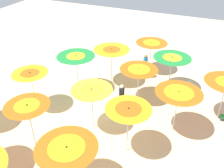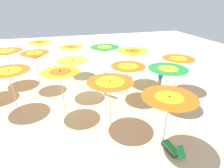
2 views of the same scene
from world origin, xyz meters
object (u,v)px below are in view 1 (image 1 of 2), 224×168
(beach_umbrella_6, at_px, (139,71))
(beach_umbrella_13, at_px, (67,150))
(beach_umbrella_7, at_px, (92,93))
(beach_umbrella_2, at_px, (76,59))
(beach_umbrella_1, at_px, (112,52))
(beach_umbrella_3, at_px, (30,75))
(lounger_1, at_px, (87,91))
(beach_umbrella_12, at_px, (128,112))
(beachgoer_0, at_px, (145,66))
(beach_umbrella_11, at_px, (178,95))
(beach_ball, at_px, (189,82))
(beach_umbrella_5, at_px, (172,60))
(beachgoer_1, at_px, (122,97))
(beach_umbrella_8, at_px, (28,109))
(beach_umbrella_0, at_px, (151,45))

(beach_umbrella_6, height_order, beach_umbrella_13, beach_umbrella_13)
(beach_umbrella_7, distance_m, beach_umbrella_13, 3.64)
(beach_umbrella_2, distance_m, beach_umbrella_6, 3.77)
(beach_umbrella_1, relative_size, beach_umbrella_3, 1.06)
(beach_umbrella_1, relative_size, lounger_1, 1.82)
(beach_umbrella_12, bearing_deg, beach_umbrella_3, -9.70)
(beach_umbrella_2, xyz_separation_m, beachgoer_0, (-3.39, -3.09, -1.30))
(beach_umbrella_11, bearing_deg, beach_ball, -91.29)
(beach_umbrella_2, distance_m, beach_umbrella_3, 2.83)
(beach_umbrella_5, bearing_deg, beachgoer_1, 58.40)
(beach_umbrella_6, bearing_deg, beach_umbrella_8, 61.00)
(beach_umbrella_1, bearing_deg, beach_umbrella_5, -168.60)
(beach_umbrella_1, xyz_separation_m, beachgoer_1, (-1.66, 2.47, -1.34))
(beach_umbrella_6, height_order, beachgoer_0, beach_umbrella_6)
(beach_umbrella_3, relative_size, beach_umbrella_13, 0.99)
(beach_umbrella_0, relative_size, beach_ball, 9.15)
(beach_umbrella_3, height_order, beach_ball, beach_umbrella_3)
(beach_umbrella_0, distance_m, beach_umbrella_7, 7.05)
(beach_umbrella_12, xyz_separation_m, beach_ball, (-1.80, -7.09, -2.16))
(beach_umbrella_5, distance_m, lounger_1, 5.49)
(beach_umbrella_6, height_order, beach_umbrella_8, beach_umbrella_8)
(beach_umbrella_2, distance_m, beach_umbrella_5, 5.73)
(beach_umbrella_1, relative_size, beachgoer_1, 1.48)
(beach_umbrella_1, bearing_deg, beach_umbrella_12, 119.93)
(beach_umbrella_2, bearing_deg, beach_umbrella_3, 61.38)
(beach_umbrella_12, height_order, beachgoer_0, beach_umbrella_12)
(beach_umbrella_11, bearing_deg, beachgoer_1, -9.73)
(beach_umbrella_6, bearing_deg, beach_umbrella_11, 143.78)
(lounger_1, bearing_deg, beach_umbrella_7, 118.90)
(beach_umbrella_1, height_order, beach_umbrella_12, beach_umbrella_12)
(beach_umbrella_6, height_order, beach_umbrella_11, beach_umbrella_11)
(beach_umbrella_1, xyz_separation_m, lounger_1, (0.85, 1.84, -2.01))
(beach_umbrella_2, bearing_deg, beachgoer_1, 166.49)
(beach_umbrella_8, relative_size, lounger_1, 1.88)
(beach_umbrella_0, height_order, beach_umbrella_12, beach_umbrella_12)
(beach_umbrella_0, bearing_deg, beach_umbrella_1, 54.56)
(beach_umbrella_11, bearing_deg, beach_umbrella_7, 20.00)
(beach_umbrella_12, xyz_separation_m, beachgoer_0, (1.15, -6.58, -1.33))
(beach_umbrella_5, xyz_separation_m, beach_umbrella_7, (2.77, 5.11, 0.11))
(beach_umbrella_0, distance_m, beach_ball, 3.55)
(beach_umbrella_5, bearing_deg, beachgoer_0, -20.29)
(beachgoer_0, distance_m, beach_ball, 3.10)
(beachgoer_1, bearing_deg, beach_umbrella_5, -108.48)
(beach_umbrella_0, height_order, beach_umbrella_7, beach_umbrella_7)
(beach_umbrella_6, bearing_deg, beach_umbrella_5, -128.14)
(beach_umbrella_6, xyz_separation_m, beach_umbrella_8, (3.10, 5.60, 0.38))
(beach_umbrella_8, bearing_deg, beach_umbrella_3, -52.49)
(beachgoer_0, bearing_deg, beach_umbrella_0, 157.26)
(beach_umbrella_11, bearing_deg, beach_umbrella_12, 52.59)
(beach_umbrella_2, relative_size, beach_umbrella_5, 1.08)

